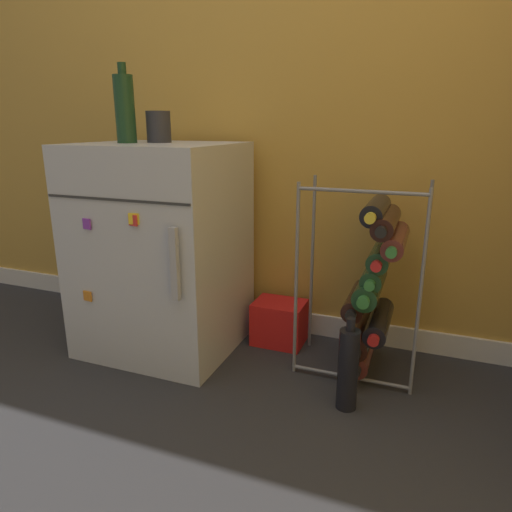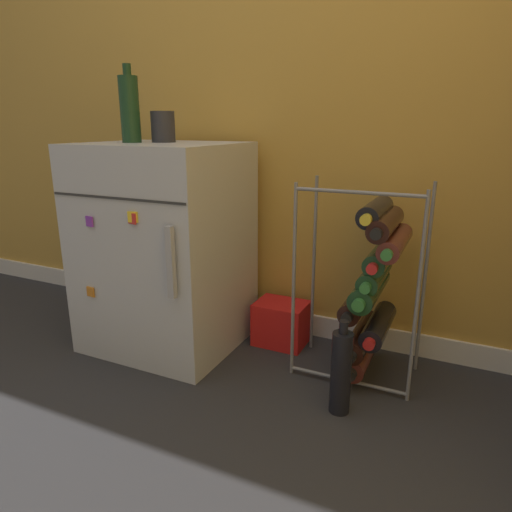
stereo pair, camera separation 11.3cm
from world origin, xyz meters
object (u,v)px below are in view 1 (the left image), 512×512
(mini_fridge, at_px, (162,249))
(soda_box, at_px, (279,322))
(wine_rack, at_px, (373,285))
(loose_bottle_floor, at_px, (348,369))
(fridge_top_cup, at_px, (159,127))
(fridge_top_bottle, at_px, (125,108))

(mini_fridge, relative_size, soda_box, 3.93)
(mini_fridge, bearing_deg, wine_rack, 5.15)
(wine_rack, relative_size, loose_bottle_floor, 2.24)
(wine_rack, distance_m, soda_box, 0.45)
(wine_rack, distance_m, fridge_top_cup, 0.96)
(wine_rack, relative_size, fridge_top_bottle, 2.51)
(soda_box, distance_m, fridge_top_cup, 0.89)
(wine_rack, xyz_separation_m, fridge_top_cup, (-0.81, -0.03, 0.52))
(mini_fridge, height_order, wine_rack, mini_fridge)
(mini_fridge, height_order, loose_bottle_floor, mini_fridge)
(mini_fridge, xyz_separation_m, loose_bottle_floor, (0.76, -0.18, -0.26))
(loose_bottle_floor, bearing_deg, soda_box, 134.15)
(fridge_top_bottle, distance_m, loose_bottle_floor, 1.17)
(wine_rack, xyz_separation_m, fridge_top_bottle, (-0.89, -0.10, 0.58))
(soda_box, distance_m, loose_bottle_floor, 0.49)
(wine_rack, height_order, loose_bottle_floor, wine_rack)
(mini_fridge, xyz_separation_m, soda_box, (0.43, 0.17, -0.31))
(fridge_top_cup, height_order, loose_bottle_floor, fridge_top_cup)
(fridge_top_cup, distance_m, loose_bottle_floor, 1.08)
(soda_box, xyz_separation_m, loose_bottle_floor, (0.34, -0.35, 0.05))
(wine_rack, bearing_deg, fridge_top_cup, -178.01)
(loose_bottle_floor, bearing_deg, fridge_top_cup, 163.76)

